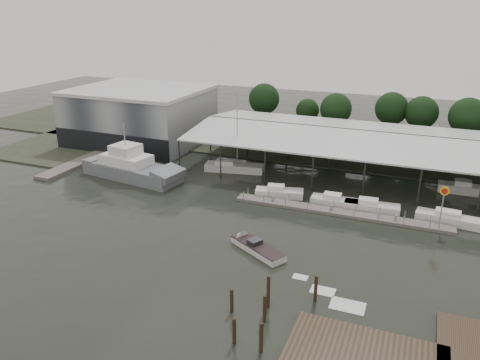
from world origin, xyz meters
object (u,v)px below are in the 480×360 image
at_px(shell_fuel_sign, 443,199).
at_px(white_sailboat, 233,167).
at_px(speedboat_underway, 254,246).
at_px(grey_trawler, 132,168).

height_order(shell_fuel_sign, white_sailboat, white_sailboat).
distance_m(shell_fuel_sign, white_sailboat, 32.99).
xyz_separation_m(shell_fuel_sign, speedboat_underway, (-18.88, -12.97, -3.53)).
relative_size(shell_fuel_sign, speedboat_underway, 0.33).
bearing_deg(speedboat_underway, grey_trawler, 0.65).
xyz_separation_m(grey_trawler, white_sailboat, (13.42, 8.73, -0.93)).
bearing_deg(grey_trawler, white_sailboat, 41.27).
height_order(shell_fuel_sign, speedboat_underway, shell_fuel_sign).
height_order(grey_trawler, white_sailboat, white_sailboat).
xyz_separation_m(grey_trawler, speedboat_underway, (25.72, -14.48, -1.19)).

